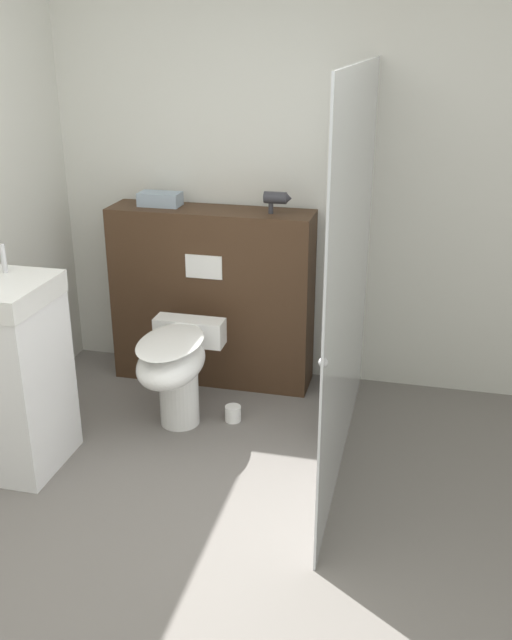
# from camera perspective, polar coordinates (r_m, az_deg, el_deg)

# --- Properties ---
(ground_plane) EXTENTS (12.00, 12.00, 0.00)m
(ground_plane) POSITION_cam_1_polar(r_m,az_deg,el_deg) (2.92, -9.57, -22.60)
(ground_plane) COLOR slate
(wall_back) EXTENTS (8.00, 0.06, 2.50)m
(wall_back) POSITION_cam_1_polar(r_m,az_deg,el_deg) (4.30, 1.10, 11.36)
(wall_back) COLOR silver
(wall_back) RESTS_ON ground_plane
(partition_panel) EXTENTS (1.22, 0.31, 1.09)m
(partition_panel) POSITION_cam_1_polar(r_m,az_deg,el_deg) (4.37, -3.51, 1.87)
(partition_panel) COLOR #3D2819
(partition_panel) RESTS_ON ground_plane
(shower_glass) EXTENTS (0.04, 1.79, 1.93)m
(shower_glass) POSITION_cam_1_polar(r_m,az_deg,el_deg) (3.39, 7.62, 3.29)
(shower_glass) COLOR silver
(shower_glass) RESTS_ON ground_plane
(toilet) EXTENTS (0.40, 0.65, 0.55)m
(toilet) POSITION_cam_1_polar(r_m,az_deg,el_deg) (3.89, -6.46, -3.61)
(toilet) COLOR white
(toilet) RESTS_ON ground_plane
(sink_vanity) EXTENTS (0.52, 0.49, 1.11)m
(sink_vanity) POSITION_cam_1_polar(r_m,az_deg,el_deg) (3.71, -19.53, -4.15)
(sink_vanity) COLOR white
(sink_vanity) RESTS_ON ground_plane
(hair_drier) EXTENTS (0.16, 0.07, 0.13)m
(hair_drier) POSITION_cam_1_polar(r_m,az_deg,el_deg) (4.08, 1.67, 9.69)
(hair_drier) COLOR #2D2D33
(hair_drier) RESTS_ON partition_panel
(folded_towel) EXTENTS (0.25, 0.14, 0.08)m
(folded_towel) POSITION_cam_1_polar(r_m,az_deg,el_deg) (4.33, -7.68, 9.56)
(folded_towel) COLOR #8C9EAD
(folded_towel) RESTS_ON partition_panel
(spare_toilet_roll) EXTENTS (0.09, 0.09, 0.09)m
(spare_toilet_roll) POSITION_cam_1_polar(r_m,az_deg,el_deg) (4.06, -1.85, -7.49)
(spare_toilet_roll) COLOR white
(spare_toilet_roll) RESTS_ON ground_plane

